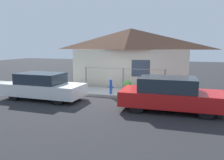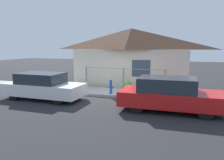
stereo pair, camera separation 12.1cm
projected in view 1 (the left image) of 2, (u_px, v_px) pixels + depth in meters
name	position (u px, v px, depth m)	size (l,w,h in m)	color
ground_plane	(114.00, 98.00, 11.30)	(60.00, 60.00, 0.00)	#262628
sidewalk	(119.00, 93.00, 12.18)	(24.00, 1.89, 0.15)	#9E9E99
house	(130.00, 41.00, 14.01)	(7.67, 2.23, 3.80)	beige
fence	(123.00, 78.00, 12.81)	(4.90, 0.10, 1.27)	gray
car_left	(43.00, 86.00, 11.02)	(4.08, 1.66, 1.33)	white
car_right	(170.00, 94.00, 9.06)	(4.23, 1.91, 1.40)	red
fire_hydrant	(111.00, 86.00, 11.58)	(0.35, 0.16, 0.80)	blue
potted_plant_near_hydrant	(127.00, 85.00, 12.37)	(0.52, 0.52, 0.61)	slate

